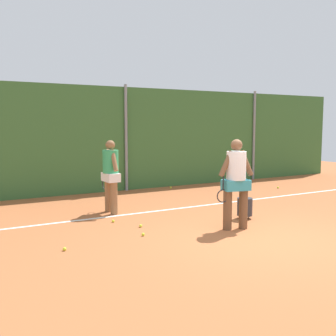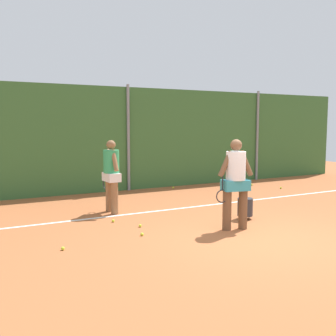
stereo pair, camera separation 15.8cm
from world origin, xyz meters
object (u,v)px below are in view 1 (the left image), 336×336
tennis_ball_4 (143,234)px  tennis_ball_6 (278,188)px  player_midcourt (111,173)px  tennis_ball_3 (141,226)px  tennis_ball_1 (113,221)px  tennis_ball_5 (110,204)px  tennis_ball_7 (245,203)px  ball_hopper (245,207)px  tennis_ball_8 (65,249)px  player_foreground_near (236,179)px  tennis_ball_9 (171,187)px  tennis_ball_2 (249,184)px

tennis_ball_4 → tennis_ball_6: 7.43m
player_midcourt → tennis_ball_3: bearing=179.4°
tennis_ball_1 → tennis_ball_3: size_ratio=1.00×
tennis_ball_5 → tennis_ball_7: size_ratio=1.00×
ball_hopper → tennis_ball_8: size_ratio=7.78×
player_foreground_near → tennis_ball_9: player_foreground_near is taller
ball_hopper → tennis_ball_3: (-2.50, 0.48, -0.26)m
tennis_ball_7 → tennis_ball_1: bearing=-177.2°
tennis_ball_6 → tennis_ball_9: size_ratio=1.00×
player_midcourt → tennis_ball_5: 1.43m
tennis_ball_4 → tennis_ball_5: size_ratio=1.00×
ball_hopper → tennis_ball_6: bearing=36.4°
tennis_ball_4 → tennis_ball_9: same height
player_foreground_near → tennis_ball_8: size_ratio=29.17×
tennis_ball_9 → player_foreground_near: bearing=-105.6°
player_midcourt → tennis_ball_1: player_midcourt is taller
tennis_ball_6 → tennis_ball_2: bearing=111.7°
tennis_ball_7 → tennis_ball_8: same height
player_foreground_near → tennis_ball_7: player_foreground_near is taller
player_foreground_near → tennis_ball_4: (-1.95, 0.48, -1.05)m
tennis_ball_3 → tennis_ball_4: (-0.25, -0.64, 0.00)m
player_foreground_near → ball_hopper: 1.29m
tennis_ball_2 → tennis_ball_3: size_ratio=1.00×
ball_hopper → tennis_ball_8: 4.40m
player_foreground_near → tennis_ball_1: bearing=-30.3°
tennis_ball_2 → tennis_ball_8: bearing=-151.5°
player_midcourt → tennis_ball_3: size_ratio=27.92×
tennis_ball_4 → tennis_ball_9: size_ratio=1.00×
tennis_ball_6 → tennis_ball_9: (-3.28, 1.86, 0.00)m
ball_hopper → tennis_ball_7: (1.20, 1.38, -0.26)m
tennis_ball_5 → tennis_ball_6: same height
tennis_ball_7 → tennis_ball_9: size_ratio=1.00×
tennis_ball_5 → tennis_ball_8: bearing=-122.3°
player_foreground_near → tennis_ball_7: size_ratio=29.17×
tennis_ball_3 → tennis_ball_5: 2.64m
player_midcourt → tennis_ball_9: size_ratio=27.92×
tennis_ball_8 → tennis_ball_5: bearing=57.7°
tennis_ball_9 → tennis_ball_3: bearing=-126.7°
player_midcourt → tennis_ball_1: (-0.33, -0.96, -1.00)m
player_foreground_near → tennis_ball_9: 5.75m
tennis_ball_6 → tennis_ball_7: same height
tennis_ball_3 → tennis_ball_6: same height
tennis_ball_3 → tennis_ball_7: same height
tennis_ball_3 → tennis_ball_7: bearing=13.6°
tennis_ball_5 → tennis_ball_9: bearing=30.2°
player_midcourt → tennis_ball_7: size_ratio=27.92×
player_foreground_near → tennis_ball_5: bearing=-58.3°
player_foreground_near → tennis_ball_6: size_ratio=29.17×
tennis_ball_3 → tennis_ball_7: size_ratio=1.00×
ball_hopper → tennis_ball_6: (3.99, 2.95, -0.26)m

